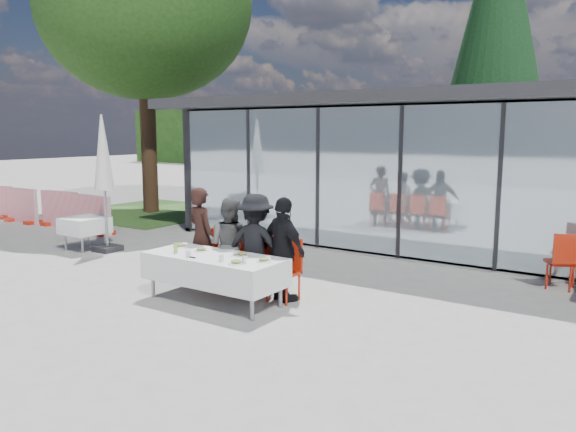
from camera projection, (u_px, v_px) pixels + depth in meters
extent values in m
plane|color=gray|center=(237.00, 299.00, 8.89)|extent=(90.00, 90.00, 0.00)
cube|color=gray|center=(495.00, 234.00, 14.34)|extent=(14.00, 8.00, 0.10)
cube|color=black|center=(530.00, 165.00, 17.31)|extent=(14.00, 0.20, 3.20)
cube|color=black|center=(275.00, 164.00, 17.92)|extent=(0.20, 8.00, 3.20)
cube|color=silver|center=(448.00, 186.00, 10.86)|extent=(13.60, 0.06, 3.10)
cube|color=#2D2D30|center=(499.00, 103.00, 13.53)|extent=(14.80, 8.80, 0.24)
cube|color=#262628|center=(190.00, 172.00, 14.61)|extent=(0.08, 0.10, 3.10)
cube|color=#262628|center=(249.00, 175.00, 13.54)|extent=(0.08, 0.10, 3.10)
cube|color=#262628|center=(318.00, 179.00, 12.46)|extent=(0.08, 0.10, 3.10)
cube|color=#262628|center=(400.00, 183.00, 11.39)|extent=(0.08, 0.10, 3.10)
cube|color=#262628|center=(500.00, 188.00, 10.32)|extent=(0.08, 0.10, 3.10)
cube|color=#B2200B|center=(381.00, 217.00, 14.43)|extent=(0.45, 0.45, 0.90)
cube|color=#B2200B|center=(445.00, 220.00, 14.02)|extent=(0.45, 0.45, 0.90)
cube|color=#B2200B|center=(550.00, 233.00, 12.22)|extent=(0.45, 0.45, 0.90)
cube|color=#173410|center=(171.00, 136.00, 48.09)|extent=(6.50, 2.00, 4.40)
cube|color=#173410|center=(244.00, 137.00, 43.68)|extent=(6.50, 2.00, 4.40)
cube|color=#173410|center=(334.00, 138.00, 39.26)|extent=(6.50, 2.00, 4.40)
cube|color=#173410|center=(446.00, 138.00, 34.84)|extent=(6.50, 2.00, 4.40)
cube|color=silver|center=(214.00, 269.00, 8.67)|extent=(2.26, 0.96, 0.42)
cylinder|color=gray|center=(153.00, 276.00, 8.96)|extent=(0.06, 0.06, 0.71)
cylinder|color=gray|center=(252.00, 296.00, 7.86)|extent=(0.06, 0.06, 0.71)
cylinder|color=gray|center=(184.00, 267.00, 9.54)|extent=(0.06, 0.06, 0.71)
cylinder|color=gray|center=(280.00, 285.00, 8.43)|extent=(0.06, 0.06, 0.71)
imported|color=black|center=(201.00, 236.00, 9.66)|extent=(0.77, 0.77, 1.70)
cube|color=#B2200B|center=(201.00, 259.00, 9.71)|extent=(0.44, 0.44, 0.05)
cube|color=#B2200B|center=(209.00, 243.00, 9.84)|extent=(0.44, 0.04, 0.55)
cylinder|color=#B2200B|center=(187.00, 273.00, 9.70)|extent=(0.04, 0.04, 0.43)
cylinder|color=#B2200B|center=(202.00, 276.00, 9.50)|extent=(0.04, 0.04, 0.43)
cylinder|color=#B2200B|center=(201.00, 269.00, 9.99)|extent=(0.04, 0.04, 0.43)
cylinder|color=#B2200B|center=(216.00, 272.00, 9.79)|extent=(0.04, 0.04, 0.43)
imported|color=#515151|center=(229.00, 244.00, 9.33)|extent=(0.91, 0.91, 1.56)
cube|color=#B2200B|center=(229.00, 264.00, 9.37)|extent=(0.44, 0.44, 0.05)
cube|color=#B2200B|center=(236.00, 247.00, 9.49)|extent=(0.44, 0.04, 0.55)
cylinder|color=#B2200B|center=(214.00, 278.00, 9.35)|extent=(0.04, 0.04, 0.43)
cylinder|color=#B2200B|center=(231.00, 281.00, 9.16)|extent=(0.04, 0.04, 0.43)
cylinder|color=#B2200B|center=(228.00, 274.00, 9.65)|extent=(0.04, 0.04, 0.43)
cylinder|color=#B2200B|center=(244.00, 277.00, 9.45)|extent=(0.04, 0.04, 0.43)
imported|color=black|center=(256.00, 245.00, 9.01)|extent=(1.26, 1.26, 1.66)
cube|color=#B2200B|center=(256.00, 268.00, 9.06)|extent=(0.44, 0.44, 0.05)
cube|color=#B2200B|center=(263.00, 251.00, 9.19)|extent=(0.44, 0.04, 0.55)
cylinder|color=#B2200B|center=(240.00, 283.00, 9.05)|extent=(0.04, 0.04, 0.43)
cylinder|color=#B2200B|center=(258.00, 287.00, 8.85)|extent=(0.04, 0.04, 0.43)
cylinder|color=#B2200B|center=(254.00, 278.00, 9.34)|extent=(0.04, 0.04, 0.43)
cylinder|color=#B2200B|center=(271.00, 282.00, 9.14)|extent=(0.04, 0.04, 0.43)
imported|color=black|center=(284.00, 250.00, 8.71)|extent=(1.22, 1.22, 1.64)
cube|color=#B2200B|center=(283.00, 273.00, 8.76)|extent=(0.44, 0.44, 0.05)
cube|color=#B2200B|center=(290.00, 255.00, 8.89)|extent=(0.44, 0.04, 0.55)
cylinder|color=#B2200B|center=(267.00, 288.00, 8.75)|extent=(0.04, 0.04, 0.43)
cylinder|color=#B2200B|center=(286.00, 292.00, 8.55)|extent=(0.04, 0.04, 0.43)
cylinder|color=#B2200B|center=(280.00, 283.00, 9.04)|extent=(0.04, 0.04, 0.43)
cylinder|color=#B2200B|center=(299.00, 287.00, 8.84)|extent=(0.04, 0.04, 0.43)
cylinder|color=white|center=(180.00, 246.00, 9.27)|extent=(0.23, 0.23, 0.01)
ellipsoid|color=tan|center=(180.00, 244.00, 9.27)|extent=(0.15, 0.15, 0.05)
cylinder|color=white|center=(201.00, 251.00, 8.93)|extent=(0.23, 0.23, 0.01)
ellipsoid|color=#376726|center=(201.00, 249.00, 8.92)|extent=(0.15, 0.15, 0.05)
cylinder|color=white|center=(242.00, 255.00, 8.61)|extent=(0.23, 0.23, 0.01)
ellipsoid|color=tan|center=(242.00, 253.00, 8.61)|extent=(0.15, 0.15, 0.05)
cylinder|color=white|center=(264.00, 261.00, 8.22)|extent=(0.23, 0.23, 0.01)
ellipsoid|color=#376726|center=(264.00, 259.00, 8.21)|extent=(0.15, 0.15, 0.05)
cylinder|color=white|center=(236.00, 264.00, 8.07)|extent=(0.23, 0.23, 0.01)
ellipsoid|color=#376726|center=(236.00, 261.00, 8.06)|extent=(0.15, 0.15, 0.05)
cylinder|color=#87B64B|center=(176.00, 248.00, 8.81)|extent=(0.06, 0.06, 0.17)
cylinder|color=silver|center=(188.00, 254.00, 8.50)|extent=(0.07, 0.07, 0.10)
cylinder|color=silver|center=(244.00, 260.00, 8.09)|extent=(0.07, 0.07, 0.10)
cylinder|color=silver|center=(221.00, 258.00, 8.22)|extent=(0.07, 0.07, 0.10)
cube|color=black|center=(192.00, 257.00, 8.48)|extent=(0.14, 0.03, 0.01)
cube|color=silver|center=(85.00, 225.00, 12.53)|extent=(0.86, 0.86, 0.36)
cylinder|color=gray|center=(65.00, 235.00, 12.48)|extent=(0.05, 0.05, 0.72)
cylinder|color=gray|center=(82.00, 238.00, 12.15)|extent=(0.05, 0.05, 0.72)
cylinder|color=gray|center=(88.00, 231.00, 12.97)|extent=(0.05, 0.05, 0.72)
cylinder|color=gray|center=(105.00, 233.00, 12.64)|extent=(0.05, 0.05, 0.72)
cube|color=#B2200B|center=(561.00, 262.00, 9.46)|extent=(0.60, 0.60, 0.05)
cube|color=#B2200B|center=(567.00, 250.00, 9.22)|extent=(0.40, 0.25, 0.55)
cylinder|color=#B2200B|center=(547.00, 277.00, 9.45)|extent=(0.04, 0.04, 0.43)
cylinder|color=#B2200B|center=(570.00, 280.00, 9.25)|extent=(0.04, 0.04, 0.43)
cylinder|color=#B2200B|center=(550.00, 272.00, 9.74)|extent=(0.04, 0.04, 0.43)
cylinder|color=#B2200B|center=(573.00, 275.00, 9.54)|extent=(0.04, 0.04, 0.43)
cube|color=black|center=(108.00, 248.00, 12.48)|extent=(0.50, 0.50, 0.12)
cylinder|color=gray|center=(105.00, 191.00, 12.29)|extent=(0.06, 0.06, 2.70)
cone|color=silver|center=(103.00, 152.00, 12.16)|extent=(0.44, 0.44, 1.63)
cube|color=red|center=(92.00, 214.00, 14.57)|extent=(1.40, 0.12, 1.00)
cube|color=#B2200B|center=(81.00, 230.00, 14.91)|extent=(0.30, 0.45, 0.10)
cube|color=#B2200B|center=(105.00, 233.00, 14.36)|extent=(0.30, 0.45, 0.10)
cube|color=red|center=(60.00, 209.00, 15.58)|extent=(1.40, 0.22, 1.00)
cube|color=#B2200B|center=(50.00, 223.00, 15.92)|extent=(0.30, 0.45, 0.10)
cube|color=#B2200B|center=(72.00, 227.00, 15.37)|extent=(0.30, 0.45, 0.10)
cube|color=red|center=(22.00, 205.00, 16.34)|extent=(1.40, 0.12, 1.00)
cube|color=#B2200B|center=(14.00, 219.00, 16.68)|extent=(0.30, 0.45, 0.10)
cube|color=#B2200B|center=(33.00, 222.00, 16.13)|extent=(0.30, 0.45, 0.10)
cube|color=#B2200B|center=(7.00, 217.00, 17.13)|extent=(0.30, 0.45, 0.10)
cylinder|color=#382316|center=(149.00, 145.00, 18.18)|extent=(0.50, 0.50, 4.40)
ellipsoid|color=#173410|center=(144.00, 7.00, 17.54)|extent=(7.04, 6.40, 5.76)
cylinder|color=#382316|center=(489.00, 180.00, 19.13)|extent=(0.44, 0.44, 2.00)
cone|color=black|center=(497.00, 28.00, 18.38)|extent=(4.00, 4.00, 9.00)
cube|color=#385926|center=(151.00, 212.00, 18.51)|extent=(5.00, 5.00, 0.02)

